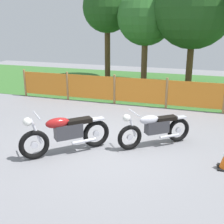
# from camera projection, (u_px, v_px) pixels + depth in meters

# --- Properties ---
(ground) EXTENTS (24.00, 24.00, 0.02)m
(ground) POSITION_uv_depth(u_px,v_px,m) (109.00, 143.00, 7.15)
(ground) COLOR gray
(grass_verge) EXTENTS (24.00, 6.72, 0.01)m
(grass_verge) POSITION_uv_depth(u_px,v_px,m) (156.00, 86.00, 13.24)
(grass_verge) COLOR #386B2D
(grass_verge) RESTS_ON ground
(barrier_fence) EXTENTS (9.25, 0.08, 1.05)m
(barrier_fence) POSITION_uv_depth(u_px,v_px,m) (140.00, 91.00, 10.03)
(barrier_fence) COLOR #997547
(barrier_fence) RESTS_ON ground
(tree_leftmost) EXTENTS (2.41, 2.41, 4.64)m
(tree_leftmost) POSITION_uv_depth(u_px,v_px,m) (107.00, 8.00, 14.16)
(tree_leftmost) COLOR brown
(tree_leftmost) RESTS_ON ground
(tree_near_left) EXTENTS (2.57, 2.57, 4.29)m
(tree_near_left) POSITION_uv_depth(u_px,v_px,m) (146.00, 17.00, 13.09)
(tree_near_left) COLOR brown
(tree_near_left) RESTS_ON ground
(tree_near_right) EXTENTS (3.35, 3.35, 5.01)m
(tree_near_right) POSITION_uv_depth(u_px,v_px,m) (194.00, 8.00, 11.98)
(tree_near_right) COLOR brown
(tree_near_right) RESTS_ON ground
(motorcycle_lead) EXTENTS (1.54, 1.28, 0.90)m
(motorcycle_lead) POSITION_uv_depth(u_px,v_px,m) (155.00, 128.00, 6.86)
(motorcycle_lead) COLOR black
(motorcycle_lead) RESTS_ON ground
(motorcycle_trailing) EXTENTS (1.58, 1.54, 0.99)m
(motorcycle_trailing) POSITION_uv_depth(u_px,v_px,m) (66.00, 133.00, 6.47)
(motorcycle_trailing) COLOR black
(motorcycle_trailing) RESTS_ON ground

